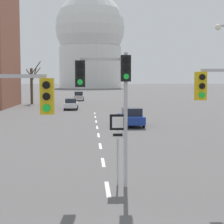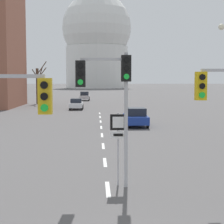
{
  "view_description": "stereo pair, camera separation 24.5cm",
  "coord_description": "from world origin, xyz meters",
  "px_view_note": "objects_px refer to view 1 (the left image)",
  "views": [
    {
      "loc": [
        -0.66,
        -6.85,
        3.99
      ],
      "look_at": [
        0.14,
        6.21,
        2.87
      ],
      "focal_mm": 60.0,
      "sensor_mm": 36.0,
      "label": 1
    },
    {
      "loc": [
        -0.42,
        -6.86,
        3.99
      ],
      "look_at": [
        0.14,
        6.21,
        2.87
      ],
      "focal_mm": 60.0,
      "sensor_mm": 36.0,
      "label": 2
    }
  ],
  "objects_px": {
    "route_sign_post": "(118,136)",
    "sedan_near_right": "(131,117)",
    "sedan_near_left": "(71,104)",
    "sedan_mid_centre": "(79,96)",
    "traffic_signal_near_left": "(3,107)",
    "traffic_signal_centre_tall": "(110,86)"
  },
  "relations": [
    {
      "from": "route_sign_post",
      "to": "sedan_near_right",
      "type": "bearing_deg",
      "value": 81.88
    },
    {
      "from": "sedan_near_left",
      "to": "route_sign_post",
      "type": "bearing_deg",
      "value": -84.58
    },
    {
      "from": "route_sign_post",
      "to": "sedan_mid_centre",
      "type": "height_order",
      "value": "route_sign_post"
    },
    {
      "from": "sedan_near_left",
      "to": "sedan_mid_centre",
      "type": "relative_size",
      "value": 0.99
    },
    {
      "from": "sedan_near_left",
      "to": "sedan_mid_centre",
      "type": "xyz_separation_m",
      "value": [
        0.45,
        22.03,
        0.1
      ]
    },
    {
      "from": "traffic_signal_near_left",
      "to": "sedan_near_left",
      "type": "xyz_separation_m",
      "value": [
        -0.18,
        40.99,
        -2.51
      ]
    },
    {
      "from": "route_sign_post",
      "to": "sedan_near_left",
      "type": "distance_m",
      "value": 37.25
    },
    {
      "from": "sedan_near_left",
      "to": "sedan_near_right",
      "type": "bearing_deg",
      "value": -72.1
    },
    {
      "from": "sedan_near_left",
      "to": "sedan_near_right",
      "type": "relative_size",
      "value": 1.01
    },
    {
      "from": "traffic_signal_near_left",
      "to": "sedan_near_left",
      "type": "height_order",
      "value": "traffic_signal_near_left"
    },
    {
      "from": "traffic_signal_near_left",
      "to": "sedan_near_right",
      "type": "distance_m",
      "value": 23.0
    },
    {
      "from": "sedan_near_right",
      "to": "sedan_mid_centre",
      "type": "height_order",
      "value": "sedan_mid_centre"
    },
    {
      "from": "traffic_signal_near_left",
      "to": "sedan_near_right",
      "type": "bearing_deg",
      "value": 74.99
    },
    {
      "from": "traffic_signal_centre_tall",
      "to": "sedan_near_right",
      "type": "relative_size",
      "value": 1.17
    },
    {
      "from": "traffic_signal_centre_tall",
      "to": "route_sign_post",
      "type": "distance_m",
      "value": 1.93
    },
    {
      "from": "traffic_signal_centre_tall",
      "to": "route_sign_post",
      "type": "relative_size",
      "value": 1.81
    },
    {
      "from": "route_sign_post",
      "to": "sedan_mid_centre",
      "type": "xyz_separation_m",
      "value": [
        -3.07,
        59.1,
        -1.02
      ]
    },
    {
      "from": "traffic_signal_centre_tall",
      "to": "sedan_near_left",
      "type": "height_order",
      "value": "traffic_signal_centre_tall"
    },
    {
      "from": "route_sign_post",
      "to": "sedan_near_right",
      "type": "distance_m",
      "value": 18.37
    },
    {
      "from": "sedan_mid_centre",
      "to": "sedan_near_left",
      "type": "bearing_deg",
      "value": -91.16
    },
    {
      "from": "sedan_near_left",
      "to": "sedan_mid_centre",
      "type": "height_order",
      "value": "sedan_mid_centre"
    },
    {
      "from": "route_sign_post",
      "to": "traffic_signal_centre_tall",
      "type": "bearing_deg",
      "value": -142.01
    }
  ]
}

